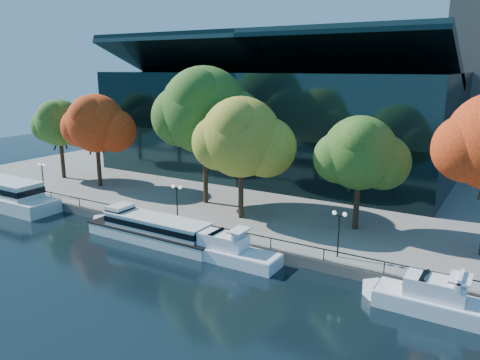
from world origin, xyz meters
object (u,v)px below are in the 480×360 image
Objects in this scene: tree_1 at (96,125)px; lamp_1 at (177,195)px; cruiser_far at (434,299)px; tree_3 at (242,139)px; tour_boat at (150,228)px; lamp_2 at (339,224)px; tree_0 at (60,124)px; tree_2 at (205,112)px; tree_4 at (361,155)px; large_vessel at (6,195)px; lamp_0 at (42,171)px; cruiser_near at (224,249)px.

tree_1 is 20.57m from lamp_1.
cruiser_far is 0.77× the size of tree_3.
tree_3 is (5.76, 8.13, 8.24)m from tour_boat.
lamp_2 is at bearing -10.66° from tree_1.
tree_0 is 25.42m from tree_2.
tree_4 reaches higher than tour_boat.
lamp_0 is at bearing 60.90° from large_vessel.
cruiser_far is at bearing -22.57° from tree_2.
tree_4 reaches higher than cruiser_far.
tree_0 is 2.82× the size of lamp_1.
lamp_2 is (-8.39, 3.76, 2.95)m from cruiser_far.
tour_boat is at bearing -147.73° from tree_4.
lamp_0 and lamp_2 have the same top height.
lamp_2 is at bearing -9.51° from tree_0.
large_vessel is 30.82m from tree_3.
large_vessel is 14.02m from tree_1.
lamp_0 is at bearing -159.09° from tree_2.
cruiser_near is 2.66× the size of lamp_2.
cruiser_far is at bearing -13.35° from tree_1.
tree_3 is (28.48, 8.63, 7.99)m from large_vessel.
cruiser_near is (31.61, 0.26, -0.57)m from large_vessel.
tour_boat is at bearing -9.07° from lamp_0.
cruiser_far is 0.88× the size of tree_0.
tree_0 reaches higher than large_vessel.
tree_0 is 10.39m from lamp_0.
tree_3 reaches higher than tree_1.
tree_1 is 0.78× the size of tree_2.
tour_boat is 3.95× the size of lamp_1.
cruiser_far is (26.55, -0.47, -0.25)m from tour_boat.
tree_4 is at bearing 0.30° from tree_2.
tree_2 reaches higher than tour_boat.
tree_0 is 1.00× the size of tree_4.
tree_4 is 18.79m from lamp_1.
tree_4 is at bearing 0.38° from tree_0.
tree_3 is at bearing -4.60° from tree_0.
tree_2 is (-0.75, 10.88, 10.43)m from tour_boat.
cruiser_far is 2.47× the size of lamp_1.
lamp_1 is at bearing 0.00° from lamp_0.
tree_4 reaches higher than lamp_1.
cruiser_far reaches higher than cruiser_near.
tree_0 is 2.82× the size of lamp_2.
tour_boat is (22.72, 0.50, -0.25)m from large_vessel.
cruiser_far is 0.88× the size of tree_4.
tree_1 is 3.07× the size of lamp_2.
tree_3 is at bearing 157.53° from cruiser_far.
lamp_0 is (-47.16, 3.76, 2.95)m from cruiser_far.
large_vessel is at bearing -170.86° from lamp_1.
tree_0 is at bearing 126.14° from lamp_0.
tree_3 reaches higher than large_vessel.
lamp_2 reaches higher than cruiser_near.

